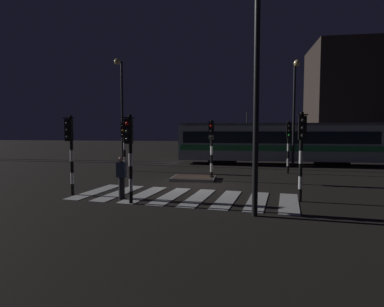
{
  "coord_description": "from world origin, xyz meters",
  "views": [
    {
      "loc": [
        2.39,
        -15.95,
        2.77
      ],
      "look_at": [
        -0.51,
        2.41,
        1.4
      ],
      "focal_mm": 30.86,
      "sensor_mm": 36.0,
      "label": 1
    }
  ],
  "objects_px": {
    "traffic_light_corner_far_right": "(289,139)",
    "traffic_light_corner_far_left": "(124,138)",
    "traffic_light_median_centre": "(211,141)",
    "traffic_light_corner_near_left": "(70,143)",
    "tram": "(276,142)",
    "street_lamp_near_kerb": "(257,69)",
    "traffic_light_kerb_mid_left": "(129,146)",
    "street_lamp_trackside_right": "(295,101)",
    "street_lamp_trackside_left": "(121,100)",
    "pedestrian_waiting_at_kerb": "(121,177)",
    "traffic_light_corner_near_right": "(302,143)"
  },
  "relations": [
    {
      "from": "traffic_light_corner_far_right",
      "to": "traffic_light_corner_far_left",
      "type": "distance_m",
      "value": 10.56
    },
    {
      "from": "traffic_light_median_centre",
      "to": "traffic_light_corner_near_left",
      "type": "bearing_deg",
      "value": -138.3
    },
    {
      "from": "traffic_light_corner_far_left",
      "to": "tram",
      "type": "bearing_deg",
      "value": 29.55
    },
    {
      "from": "traffic_light_median_centre",
      "to": "street_lamp_near_kerb",
      "type": "distance_m",
      "value": 7.9
    },
    {
      "from": "traffic_light_corner_far_left",
      "to": "traffic_light_kerb_mid_left",
      "type": "bearing_deg",
      "value": -68.28
    },
    {
      "from": "traffic_light_corner_far_right",
      "to": "street_lamp_trackside_right",
      "type": "height_order",
      "value": "street_lamp_trackside_right"
    },
    {
      "from": "tram",
      "to": "traffic_light_corner_near_left",
      "type": "bearing_deg",
      "value": -124.66
    },
    {
      "from": "traffic_light_corner_far_right",
      "to": "tram",
      "type": "xyz_separation_m",
      "value": [
        -0.24,
        5.52,
        -0.42
      ]
    },
    {
      "from": "street_lamp_trackside_left",
      "to": "street_lamp_near_kerb",
      "type": "xyz_separation_m",
      "value": [
        9.76,
        -14.15,
        -0.44
      ]
    },
    {
      "from": "traffic_light_corner_far_right",
      "to": "traffic_light_corner_near_left",
      "type": "relative_size",
      "value": 0.99
    },
    {
      "from": "traffic_light_corner_near_left",
      "to": "traffic_light_corner_far_left",
      "type": "bearing_deg",
      "value": 94.93
    },
    {
      "from": "traffic_light_kerb_mid_left",
      "to": "traffic_light_median_centre",
      "type": "height_order",
      "value": "traffic_light_kerb_mid_left"
    },
    {
      "from": "traffic_light_corner_near_left",
      "to": "street_lamp_trackside_right",
      "type": "bearing_deg",
      "value": 48.44
    },
    {
      "from": "pedestrian_waiting_at_kerb",
      "to": "traffic_light_kerb_mid_left",
      "type": "bearing_deg",
      "value": -51.41
    },
    {
      "from": "traffic_light_corner_far_left",
      "to": "tram",
      "type": "height_order",
      "value": "tram"
    },
    {
      "from": "traffic_light_corner_near_right",
      "to": "street_lamp_trackside_left",
      "type": "distance_m",
      "value": 16.57
    },
    {
      "from": "street_lamp_trackside_right",
      "to": "street_lamp_near_kerb",
      "type": "height_order",
      "value": "street_lamp_trackside_right"
    },
    {
      "from": "traffic_light_corner_near_right",
      "to": "tram",
      "type": "relative_size",
      "value": 0.22
    },
    {
      "from": "street_lamp_trackside_right",
      "to": "street_lamp_near_kerb",
      "type": "distance_m",
      "value": 14.83
    },
    {
      "from": "street_lamp_trackside_right",
      "to": "tram",
      "type": "relative_size",
      "value": 0.49
    },
    {
      "from": "traffic_light_corner_far_left",
      "to": "street_lamp_trackside_right",
      "type": "relative_size",
      "value": 0.44
    },
    {
      "from": "traffic_light_kerb_mid_left",
      "to": "traffic_light_median_centre",
      "type": "distance_m",
      "value": 6.47
    },
    {
      "from": "traffic_light_kerb_mid_left",
      "to": "street_lamp_trackside_right",
      "type": "xyz_separation_m",
      "value": [
        7.71,
        13.25,
        2.6
      ]
    },
    {
      "from": "tram",
      "to": "street_lamp_trackside_left",
      "type": "bearing_deg",
      "value": -169.66
    },
    {
      "from": "street_lamp_trackside_left",
      "to": "pedestrian_waiting_at_kerb",
      "type": "xyz_separation_m",
      "value": [
        4.64,
        -12.14,
        -4.13
      ]
    },
    {
      "from": "street_lamp_trackside_right",
      "to": "street_lamp_trackside_left",
      "type": "bearing_deg",
      "value": -178.57
    },
    {
      "from": "traffic_light_corner_near_right",
      "to": "pedestrian_waiting_at_kerb",
      "type": "relative_size",
      "value": 2.0
    },
    {
      "from": "traffic_light_corner_far_right",
      "to": "street_lamp_trackside_left",
      "type": "relative_size",
      "value": 0.41
    },
    {
      "from": "traffic_light_corner_far_right",
      "to": "traffic_light_corner_near_right",
      "type": "xyz_separation_m",
      "value": [
        -0.59,
        -8.21,
        0.09
      ]
    },
    {
      "from": "traffic_light_kerb_mid_left",
      "to": "traffic_light_corner_far_left",
      "type": "height_order",
      "value": "traffic_light_corner_far_left"
    },
    {
      "from": "traffic_light_kerb_mid_left",
      "to": "street_lamp_trackside_left",
      "type": "distance_m",
      "value": 14.24
    },
    {
      "from": "traffic_light_kerb_mid_left",
      "to": "traffic_light_corner_near_left",
      "type": "relative_size",
      "value": 0.99
    },
    {
      "from": "street_lamp_trackside_left",
      "to": "tram",
      "type": "distance_m",
      "value": 12.52
    },
    {
      "from": "traffic_light_corner_near_left",
      "to": "street_lamp_near_kerb",
      "type": "height_order",
      "value": "street_lamp_near_kerb"
    },
    {
      "from": "traffic_light_corner_far_left",
      "to": "traffic_light_corner_near_right",
      "type": "bearing_deg",
      "value": -38.34
    },
    {
      "from": "traffic_light_corner_far_right",
      "to": "street_lamp_near_kerb",
      "type": "distance_m",
      "value": 11.32
    },
    {
      "from": "street_lamp_near_kerb",
      "to": "traffic_light_corner_far_left",
      "type": "bearing_deg",
      "value": 127.99
    },
    {
      "from": "street_lamp_near_kerb",
      "to": "pedestrian_waiting_at_kerb",
      "type": "xyz_separation_m",
      "value": [
        -5.12,
        2.01,
        -3.69
      ]
    },
    {
      "from": "street_lamp_near_kerb",
      "to": "tram",
      "type": "distance_m",
      "value": 16.7
    },
    {
      "from": "traffic_light_corner_near_left",
      "to": "traffic_light_corner_far_right",
      "type": "bearing_deg",
      "value": 40.41
    },
    {
      "from": "traffic_light_corner_near_left",
      "to": "street_lamp_trackside_right",
      "type": "height_order",
      "value": "street_lamp_trackside_right"
    },
    {
      "from": "traffic_light_median_centre",
      "to": "street_lamp_trackside_left",
      "type": "bearing_deg",
      "value": 137.98
    },
    {
      "from": "traffic_light_corner_far_right",
      "to": "traffic_light_corner_near_right",
      "type": "bearing_deg",
      "value": -94.09
    },
    {
      "from": "traffic_light_median_centre",
      "to": "traffic_light_kerb_mid_left",
      "type": "bearing_deg",
      "value": -111.94
    },
    {
      "from": "street_lamp_trackside_right",
      "to": "pedestrian_waiting_at_kerb",
      "type": "relative_size",
      "value": 4.44
    },
    {
      "from": "traffic_light_corner_far_right",
      "to": "street_lamp_trackside_left",
      "type": "bearing_deg",
      "value": 164.56
    },
    {
      "from": "traffic_light_corner_near_left",
      "to": "traffic_light_median_centre",
      "type": "distance_m",
      "value": 7.24
    },
    {
      "from": "traffic_light_kerb_mid_left",
      "to": "traffic_light_corner_near_right",
      "type": "bearing_deg",
      "value": 12.3
    },
    {
      "from": "traffic_light_corner_near_left",
      "to": "tram",
      "type": "distance_m",
      "value": 16.92
    },
    {
      "from": "traffic_light_corner_near_right",
      "to": "street_lamp_trackside_right",
      "type": "distance_m",
      "value": 12.23
    }
  ]
}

